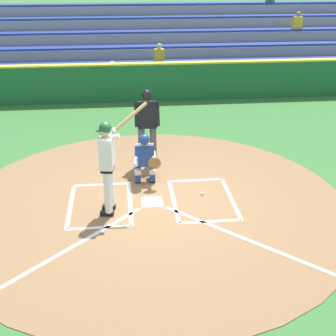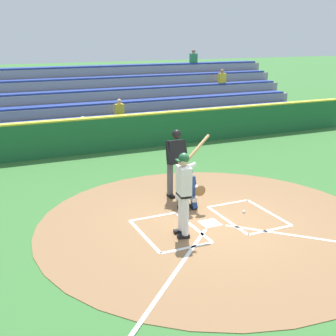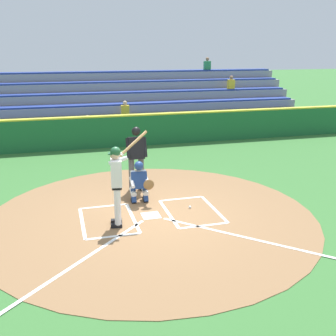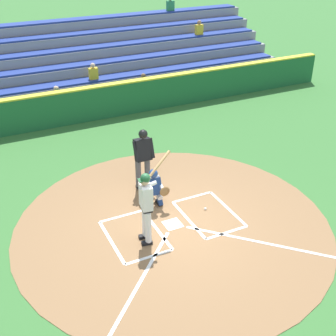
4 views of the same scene
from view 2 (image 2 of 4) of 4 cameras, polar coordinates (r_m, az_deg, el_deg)
ground_plane at (r=10.58m, az=5.33°, el=-7.04°), size 120.00×120.00×0.00m
dirt_circle at (r=10.58m, az=5.33°, el=-7.01°), size 8.00×8.00×0.01m
home_plate_and_chalk at (r=9.89m, az=7.88°, el=-8.80°), size 7.93×4.91×0.01m
batter at (r=9.55m, az=2.04°, el=-2.55°), size 1.00×0.62×2.13m
catcher at (r=11.15m, az=2.56°, el=-2.45°), size 0.59×0.61×1.13m
plate_umpire at (r=11.87m, az=0.97°, el=1.22°), size 0.58×0.41×1.86m
baseball at (r=11.26m, az=9.58°, el=-5.49°), size 0.07×0.07×0.07m
backstop_wall at (r=16.98m, az=-7.25°, el=4.37°), size 22.00×0.36×1.31m
bleacher_stand at (r=20.55m, az=-10.52°, el=7.37°), size 20.00×5.10×3.45m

